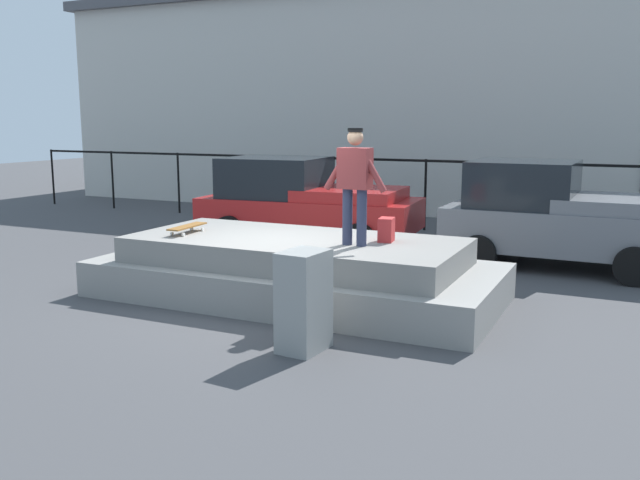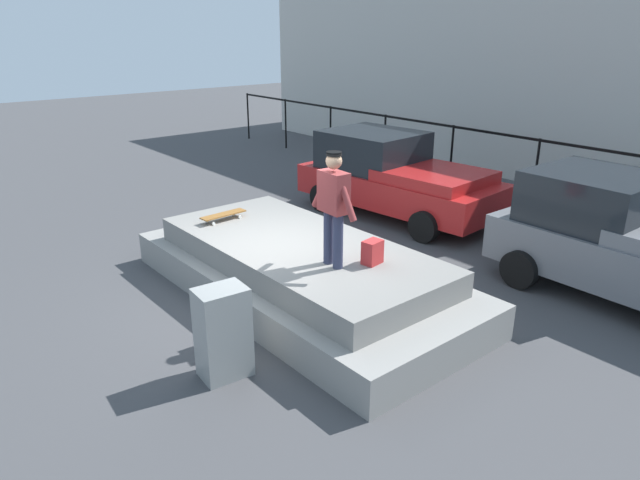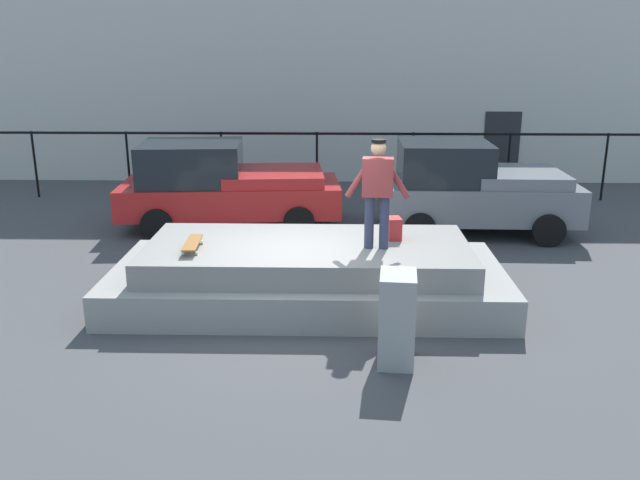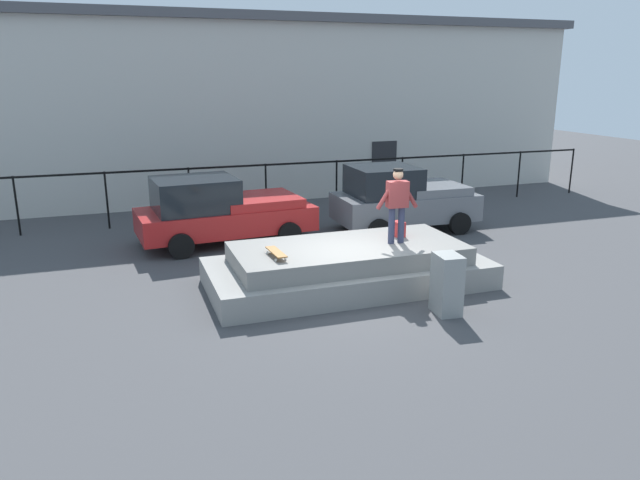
{
  "view_description": "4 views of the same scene",
  "coord_description": "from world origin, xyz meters",
  "px_view_note": "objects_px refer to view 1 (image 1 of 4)",
  "views": [
    {
      "loc": [
        4.66,
        -8.44,
        2.65
      ],
      "look_at": [
        -0.13,
        1.73,
        0.65
      ],
      "focal_mm": 38.48,
      "sensor_mm": 36.0,
      "label": 1
    },
    {
      "loc": [
        6.68,
        -4.63,
        4.06
      ],
      "look_at": [
        -0.49,
        1.34,
        0.57
      ],
      "focal_mm": 32.16,
      "sensor_mm": 36.0,
      "label": 2
    },
    {
      "loc": [
        0.49,
        -9.15,
        3.84
      ],
      "look_at": [
        0.24,
        0.96,
        0.81
      ],
      "focal_mm": 37.11,
      "sensor_mm": 36.0,
      "label": 3
    },
    {
      "loc": [
        -4.54,
        -10.96,
        4.43
      ],
      "look_at": [
        -0.29,
        1.27,
        0.83
      ],
      "focal_mm": 33.61,
      "sensor_mm": 36.0,
      "label": 4
    }
  ],
  "objects_px": {
    "backpack": "(386,230)",
    "car_red_pickup_near": "(303,200)",
    "skateboard": "(187,227)",
    "utility_box": "(304,301)",
    "car_grey_pickup_mid": "(555,215)",
    "skateboarder": "(355,178)"
  },
  "relations": [
    {
      "from": "skateboard",
      "to": "car_red_pickup_near",
      "type": "height_order",
      "value": "car_red_pickup_near"
    },
    {
      "from": "backpack",
      "to": "utility_box",
      "type": "height_order",
      "value": "backpack"
    },
    {
      "from": "skateboard",
      "to": "car_red_pickup_near",
      "type": "xyz_separation_m",
      "value": [
        -0.32,
        4.61,
        -0.1
      ]
    },
    {
      "from": "backpack",
      "to": "car_grey_pickup_mid",
      "type": "relative_size",
      "value": 0.08
    },
    {
      "from": "backpack",
      "to": "car_red_pickup_near",
      "type": "bearing_deg",
      "value": -148.18
    },
    {
      "from": "skateboard",
      "to": "utility_box",
      "type": "height_order",
      "value": "utility_box"
    },
    {
      "from": "backpack",
      "to": "car_grey_pickup_mid",
      "type": "distance_m",
      "value": 4.13
    },
    {
      "from": "car_red_pickup_near",
      "to": "car_grey_pickup_mid",
      "type": "bearing_deg",
      "value": -3.51
    },
    {
      "from": "car_red_pickup_near",
      "to": "car_grey_pickup_mid",
      "type": "distance_m",
      "value": 5.24
    },
    {
      "from": "skateboarder",
      "to": "car_red_pickup_near",
      "type": "height_order",
      "value": "skateboarder"
    },
    {
      "from": "skateboard",
      "to": "car_grey_pickup_mid",
      "type": "bearing_deg",
      "value": 41.15
    },
    {
      "from": "backpack",
      "to": "skateboarder",
      "type": "bearing_deg",
      "value": -40.48
    },
    {
      "from": "skateboard",
      "to": "car_red_pickup_near",
      "type": "distance_m",
      "value": 4.62
    },
    {
      "from": "car_red_pickup_near",
      "to": "utility_box",
      "type": "xyz_separation_m",
      "value": [
        3.19,
        -6.35,
        -0.32
      ]
    },
    {
      "from": "backpack",
      "to": "utility_box",
      "type": "bearing_deg",
      "value": -11.56
    },
    {
      "from": "skateboarder",
      "to": "car_grey_pickup_mid",
      "type": "relative_size",
      "value": 0.4
    },
    {
      "from": "skateboarder",
      "to": "skateboard",
      "type": "bearing_deg",
      "value": -176.77
    },
    {
      "from": "car_red_pickup_near",
      "to": "utility_box",
      "type": "bearing_deg",
      "value": -63.31
    },
    {
      "from": "skateboarder",
      "to": "skateboard",
      "type": "distance_m",
      "value": 2.84
    },
    {
      "from": "skateboard",
      "to": "car_red_pickup_near",
      "type": "bearing_deg",
      "value": 94.0
    },
    {
      "from": "backpack",
      "to": "utility_box",
      "type": "relative_size",
      "value": 0.29
    },
    {
      "from": "car_grey_pickup_mid",
      "to": "utility_box",
      "type": "distance_m",
      "value": 6.38
    }
  ]
}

